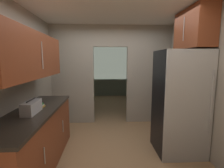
{
  "coord_description": "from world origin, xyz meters",
  "views": [
    {
      "loc": [
        -0.19,
        -2.8,
        1.68
      ],
      "look_at": [
        -0.02,
        0.85,
        1.17
      ],
      "focal_mm": 26.52,
      "sensor_mm": 36.0,
      "label": 1
    }
  ],
  "objects": [
    {
      "name": "ground",
      "position": [
        0.0,
        0.0,
        0.0
      ],
      "size": [
        20.0,
        20.0,
        0.0
      ],
      "primitive_type": "plane",
      "color": "#93704C"
    },
    {
      "name": "kitchen_overhead_slab",
      "position": [
        0.0,
        0.49,
        2.62
      ],
      "size": [
        3.55,
        7.26,
        0.06
      ],
      "primitive_type": "cube",
      "color": "silver"
    },
    {
      "name": "kitchen_partition",
      "position": [
        0.01,
        1.63,
        1.38
      ],
      "size": [
        3.15,
        0.12,
        2.59
      ],
      "color": "#9E998C",
      "rests_on": "ground"
    },
    {
      "name": "adjoining_room_shell",
      "position": [
        0.0,
        3.9,
        1.3
      ],
      "size": [
        3.15,
        3.52,
        2.59
      ],
      "color": "gray",
      "rests_on": "ground"
    },
    {
      "name": "kitchen_flank_left",
      "position": [
        -1.63,
        -0.44,
        1.3
      ],
      "size": [
        0.1,
        4.13,
        2.59
      ],
      "primitive_type": "cube",
      "color": "#9E998C",
      "rests_on": "ground"
    },
    {
      "name": "refrigerator",
      "position": [
        1.16,
        0.05,
        0.93
      ],
      "size": [
        0.8,
        0.75,
        1.86
      ],
      "color": "black",
      "rests_on": "ground"
    },
    {
      "name": "lower_cabinet_run",
      "position": [
        -1.26,
        -0.34,
        0.47
      ],
      "size": [
        0.63,
        2.15,
        0.93
      ],
      "color": "brown",
      "rests_on": "ground"
    },
    {
      "name": "upper_cabinet_counterside",
      "position": [
        -1.26,
        -0.34,
        1.76
      ],
      "size": [
        0.36,
        1.94,
        0.65
      ],
      "color": "brown"
    },
    {
      "name": "upper_cabinet_fridgeside",
      "position": [
        1.4,
        0.15,
        2.23
      ],
      "size": [
        0.36,
        0.88,
        0.68
      ],
      "color": "brown"
    },
    {
      "name": "boombox",
      "position": [
        -1.23,
        -0.46,
        1.02
      ],
      "size": [
        0.17,
        0.39,
        0.2
      ],
      "color": "#B2B2B7",
      "rests_on": "lower_cabinet_run"
    },
    {
      "name": "book_stack",
      "position": [
        -1.24,
        -0.14,
        0.96
      ],
      "size": [
        0.14,
        0.13,
        0.06
      ],
      "color": "gold",
      "rests_on": "lower_cabinet_run"
    }
  ]
}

